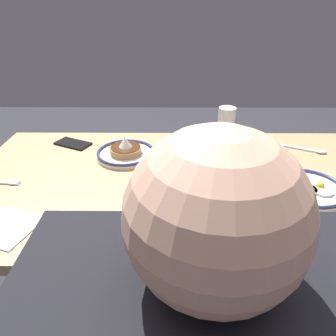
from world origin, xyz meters
name	(u,v)px	position (x,y,z in m)	size (l,w,h in m)	color
ground_plane	(179,318)	(0.00, 0.00, 0.00)	(6.00, 6.00, 0.00)	#2E2E36
dining_table	(182,206)	(0.00, 0.00, 0.63)	(1.46, 0.78, 0.74)	tan
plate_near_main	(126,152)	(0.21, -0.16, 0.76)	(0.22, 0.22, 0.08)	silver
plate_center_pancakes	(307,189)	(-0.39, 0.08, 0.76)	(0.22, 0.22, 0.04)	white
coffee_mug	(256,192)	(-0.20, 0.16, 0.79)	(0.10, 0.11, 0.10)	white
drinking_glass	(226,126)	(-0.19, -0.31, 0.81)	(0.07, 0.07, 0.14)	silver
cell_phone	(73,144)	(0.44, -0.26, 0.75)	(0.14, 0.07, 0.01)	black
paper_napkin	(6,227)	(0.47, 0.26, 0.74)	(0.15, 0.14, 0.00)	white
fork_far	(244,159)	(-0.24, -0.13, 0.75)	(0.19, 0.08, 0.01)	silver
butter_knife	(174,182)	(0.03, 0.03, 0.75)	(0.21, 0.04, 0.01)	silver
tea_spoon	(307,150)	(-0.50, -0.21, 0.75)	(0.18, 0.10, 0.01)	silver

